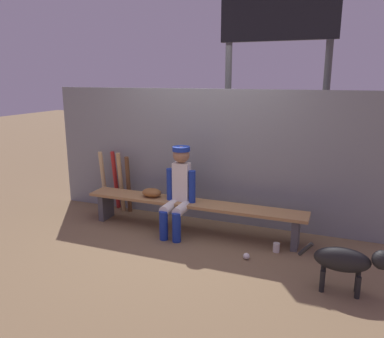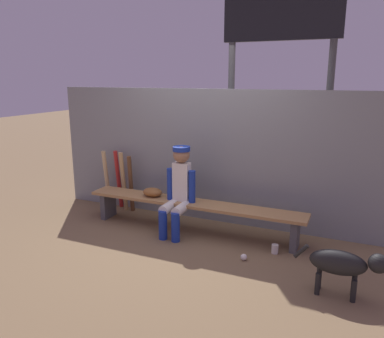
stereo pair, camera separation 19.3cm
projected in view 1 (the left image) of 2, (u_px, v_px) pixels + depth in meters
ground_plane at (192, 231)px, 5.18m from camera, size 30.00×30.00×0.00m
chainlink_fence at (205, 156)px, 5.42m from camera, size 4.83×0.03×1.89m
dugout_bench at (192, 207)px, 5.10m from camera, size 3.02×0.36×0.42m
player_seated at (178, 188)px, 4.99m from camera, size 0.41×0.55×1.16m
baseball_glove at (152, 193)px, 5.28m from camera, size 0.28×0.20×0.12m
bat_wood_dark at (128, 185)px, 5.81m from camera, size 0.09×0.14×0.88m
bat_wood_tan at (121, 183)px, 5.84m from camera, size 0.08×0.15×0.93m
bat_aluminum_red at (116, 180)px, 5.96m from camera, size 0.07×0.18×0.94m
bat_wood_natural at (103, 180)px, 6.00m from camera, size 0.09×0.15×0.92m
baseball at (246, 256)px, 4.38m from camera, size 0.07×0.07×0.07m
cup_on_ground at (276, 247)px, 4.56m from camera, size 0.08×0.08×0.11m
cup_on_bench at (171, 194)px, 5.25m from camera, size 0.08×0.08×0.11m
scoreboard at (281, 48)px, 5.46m from camera, size 1.94×0.27×3.54m
dog at (348, 261)px, 3.63m from camera, size 0.84×0.20×0.49m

